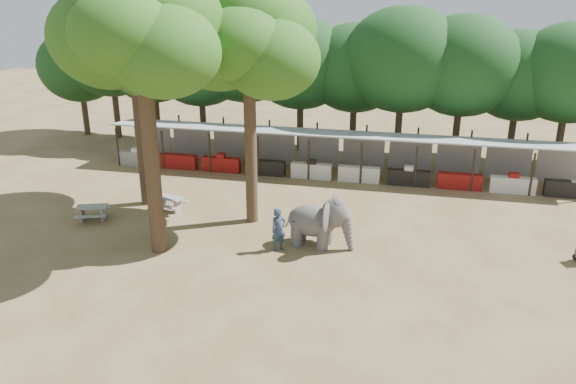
% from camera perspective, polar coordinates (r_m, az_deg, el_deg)
% --- Properties ---
extents(ground, '(100.00, 100.00, 0.00)m').
position_cam_1_polar(ground, '(21.37, -0.39, -9.81)').
color(ground, brown).
rests_on(ground, ground).
extents(vendor_stalls, '(28.00, 2.99, 2.80)m').
position_cam_1_polar(vendor_stalls, '(33.50, 5.06, 3.67)').
color(vendor_stalls, '#999AA0').
rests_on(vendor_stalls, ground).
extents(yard_tree_left, '(7.10, 6.90, 11.02)m').
position_cam_1_polar(yard_tree_left, '(28.64, -15.57, 14.53)').
color(yard_tree_left, '#332316').
rests_on(yard_tree_left, ground).
extents(yard_tree_center, '(7.10, 6.90, 12.04)m').
position_cam_1_polar(yard_tree_center, '(22.76, -14.91, 15.84)').
color(yard_tree_center, '#332316').
rests_on(yard_tree_center, ground).
extents(yard_tree_back, '(7.10, 6.90, 11.36)m').
position_cam_1_polar(yard_tree_back, '(25.38, -4.25, 15.31)').
color(yard_tree_back, '#332316').
rests_on(yard_tree_back, ground).
extents(backdrop_trees, '(46.46, 5.95, 8.33)m').
position_cam_1_polar(backdrop_trees, '(37.60, 6.41, 12.20)').
color(backdrop_trees, '#332316').
rests_on(backdrop_trees, ground).
extents(elephant, '(3.07, 2.32, 2.31)m').
position_cam_1_polar(elephant, '(24.25, 3.25, -2.97)').
color(elephant, '#474544').
rests_on(elephant, ground).
extents(handler, '(0.81, 0.81, 1.90)m').
position_cam_1_polar(handler, '(23.88, -0.98, -3.86)').
color(handler, '#26384C').
rests_on(handler, ground).
extents(picnic_table_near, '(1.80, 1.71, 0.73)m').
position_cam_1_polar(picnic_table_near, '(28.68, -19.27, -1.83)').
color(picnic_table_near, gray).
rests_on(picnic_table_near, ground).
extents(picnic_table_far, '(1.71, 1.61, 0.70)m').
position_cam_1_polar(picnic_table_far, '(28.88, -11.82, -0.97)').
color(picnic_table_far, gray).
rests_on(picnic_table_far, ground).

